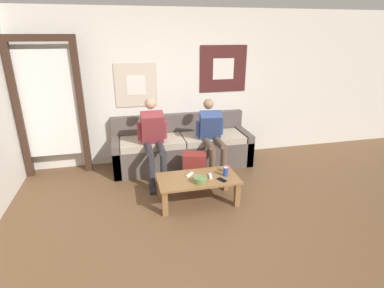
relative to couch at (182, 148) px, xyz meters
The scene contains 14 objects.
ground_plane 2.03m from the couch, 94.63° to the right, with size 18.00×18.00×0.00m, color brown.
wall_back 1.06m from the couch, 113.09° to the left, with size 10.00×0.07×2.55m.
door_frame 2.22m from the couch, behind, with size 1.00×0.10×2.15m.
couch is the anchor object (origin of this frame).
coffee_table 1.25m from the couch, 91.98° to the right, with size 1.07×0.55×0.36m.
person_seated_adult 0.75m from the couch, 143.83° to the right, with size 0.47×0.89×1.23m.
person_seated_teen 0.66m from the couch, 42.38° to the right, with size 0.47×0.85×1.17m.
backpack 0.70m from the couch, 85.86° to the right, with size 0.40×0.33×0.47m.
ceramic_bowl 1.38m from the couch, 92.01° to the right, with size 0.18×0.18×0.08m.
pillar_candle 1.25m from the couch, 71.98° to the right, with size 0.07×0.07×0.11m.
drink_can_blue 1.33m from the couch, 75.40° to the right, with size 0.07×0.07×0.12m.
game_controller_near_left 1.27m from the couch, 84.32° to the right, with size 0.06×0.15×0.03m.
game_controller_near_right 1.17m from the couch, 96.55° to the right, with size 0.12×0.13×0.03m.
cell_phone 1.42m from the couch, 80.04° to the right, with size 0.12×0.15×0.01m.
Camera 1 is at (-0.78, -2.70, 2.18)m, focal length 28.00 mm.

